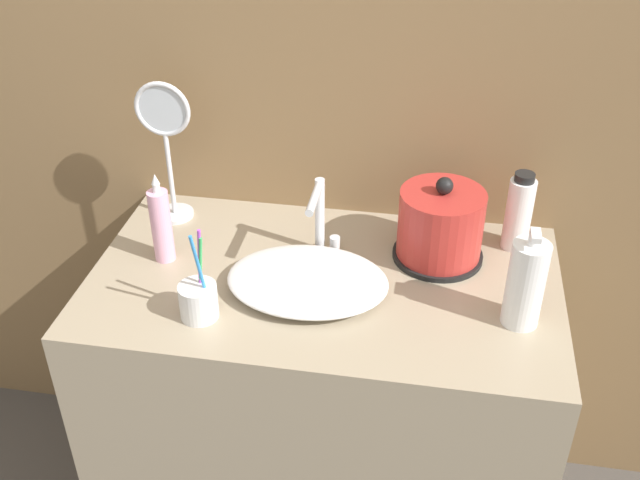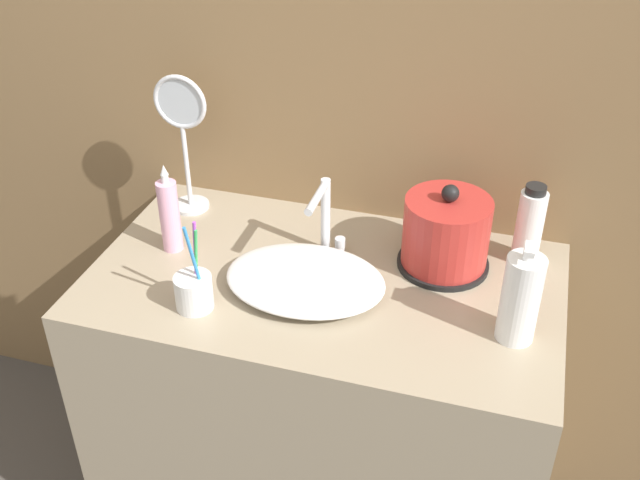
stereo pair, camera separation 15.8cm
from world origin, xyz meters
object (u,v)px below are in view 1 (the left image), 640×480
(shampoo_bottle, at_px, (161,225))
(mouthwash_bottle, at_px, (519,212))
(toothbrush_cup, at_px, (199,300))
(lotion_bottle, at_px, (526,284))
(faucet, at_px, (321,216))
(vanity_mirror, at_px, (166,139))
(electric_kettle, at_px, (440,228))

(shampoo_bottle, bearing_deg, mouthwash_bottle, 13.35)
(toothbrush_cup, xyz_separation_m, lotion_bottle, (0.64, 0.09, 0.05))
(faucet, xyz_separation_m, mouthwash_bottle, (0.44, 0.11, -0.01))
(faucet, xyz_separation_m, lotion_bottle, (0.44, -0.17, -0.01))
(shampoo_bottle, distance_m, vanity_mirror, 0.22)
(electric_kettle, height_order, lotion_bottle, lotion_bottle)
(toothbrush_cup, distance_m, mouthwash_bottle, 0.74)
(faucet, bearing_deg, vanity_mirror, 164.44)
(mouthwash_bottle, height_order, vanity_mirror, vanity_mirror)
(mouthwash_bottle, bearing_deg, toothbrush_cup, -150.02)
(shampoo_bottle, distance_m, mouthwash_bottle, 0.81)
(shampoo_bottle, bearing_deg, lotion_bottle, -6.73)
(vanity_mirror, bearing_deg, shampoo_bottle, -77.68)
(toothbrush_cup, distance_m, shampoo_bottle, 0.24)
(lotion_bottle, height_order, mouthwash_bottle, lotion_bottle)
(lotion_bottle, xyz_separation_m, mouthwash_bottle, (0.00, 0.28, -0.00))
(lotion_bottle, bearing_deg, electric_kettle, 130.34)
(electric_kettle, xyz_separation_m, shampoo_bottle, (-0.61, -0.11, 0.01))
(toothbrush_cup, xyz_separation_m, shampoo_bottle, (-0.14, 0.19, 0.05))
(electric_kettle, distance_m, lotion_bottle, 0.27)
(lotion_bottle, xyz_separation_m, shampoo_bottle, (-0.78, 0.09, -0.00))
(electric_kettle, bearing_deg, lotion_bottle, -49.66)
(vanity_mirror, bearing_deg, faucet, -15.56)
(shampoo_bottle, bearing_deg, vanity_mirror, 102.32)
(faucet, bearing_deg, shampoo_bottle, -167.87)
(faucet, relative_size, toothbrush_cup, 0.89)
(electric_kettle, bearing_deg, mouthwash_bottle, 23.49)
(toothbrush_cup, bearing_deg, vanity_mirror, 116.08)
(lotion_bottle, relative_size, mouthwash_bottle, 1.16)
(electric_kettle, height_order, shampoo_bottle, shampoo_bottle)
(lotion_bottle, relative_size, vanity_mirror, 0.63)
(faucet, height_order, mouthwash_bottle, mouthwash_bottle)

